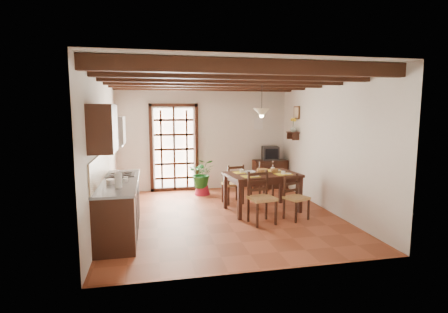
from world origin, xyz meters
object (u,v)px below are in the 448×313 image
object	(u,v)px
kitchen_counter	(119,206)
chair_far_left	(233,191)
chair_near_left	(262,207)
chair_far_right	(262,188)
pendant_lamp	(262,112)
potted_plant	(202,172)
sideboard	(270,174)
dining_table	(262,178)
chair_near_right	(296,206)
crt_tv	(270,153)

from	to	relation	value
kitchen_counter	chair_far_left	size ratio (longest dim) A/B	2.47
chair_near_left	chair_far_right	world-z (taller)	chair_near_left
kitchen_counter	chair_far_left	bearing A→B (deg)	32.20
chair_near_left	pendant_lamp	world-z (taller)	pendant_lamp
chair_near_left	potted_plant	world-z (taller)	potted_plant
sideboard	potted_plant	bearing A→B (deg)	-168.88
chair_near_left	potted_plant	xyz separation A→B (m)	(-0.76, 2.45, 0.27)
dining_table	chair_near_left	distance (m)	0.93
dining_table	chair_near_right	bearing A→B (deg)	-64.21
dining_table	potted_plant	size ratio (longest dim) A/B	0.84
kitchen_counter	crt_tv	bearing A→B (deg)	37.15
kitchen_counter	chair_near_right	size ratio (longest dim) A/B	2.61
chair_far_left	pendant_lamp	world-z (taller)	pendant_lamp
dining_table	crt_tv	xyz separation A→B (m)	(0.89, 2.03, 0.26)
dining_table	pendant_lamp	distance (m)	1.38
chair_far_left	crt_tv	distance (m)	2.01
chair_near_right	chair_far_right	size ratio (longest dim) A/B	0.91
kitchen_counter	chair_near_right	xyz separation A→B (m)	(3.29, 0.09, -0.20)
kitchen_counter	pendant_lamp	xyz separation A→B (m)	(2.83, 0.89, 1.60)
chair_far_left	sideboard	xyz separation A→B (m)	(1.36, 1.33, 0.10)
pendant_lamp	chair_far_left	bearing A→B (deg)	127.78
chair_far_left	sideboard	size ratio (longest dim) A/B	1.01
chair_near_left	crt_tv	bearing A→B (deg)	57.23
dining_table	potted_plant	distance (m)	1.96
kitchen_counter	chair_near_right	bearing A→B (deg)	1.60
potted_plant	crt_tv	bearing A→B (deg)	10.86
kitchen_counter	chair_far_right	bearing A→B (deg)	27.14
chair_near_right	sideboard	bearing A→B (deg)	58.49
crt_tv	kitchen_counter	bearing A→B (deg)	-134.90
sideboard	crt_tv	size ratio (longest dim) A/B	1.92
crt_tv	potted_plant	size ratio (longest dim) A/B	0.25
chair_far_left	sideboard	distance (m)	1.90
kitchen_counter	dining_table	distance (m)	2.95
chair_near_left	sideboard	distance (m)	3.06
potted_plant	chair_far_right	bearing A→B (deg)	-33.63
dining_table	potted_plant	xyz separation A→B (m)	(-1.03, 1.66, -0.13)
sideboard	crt_tv	xyz separation A→B (m)	(0.00, -0.01, 0.57)
chair_far_left	crt_tv	xyz separation A→B (m)	(1.36, 1.33, 0.67)
chair_far_left	chair_far_right	world-z (taller)	chair_far_right
dining_table	chair_far_right	distance (m)	0.93
kitchen_counter	chair_near_right	world-z (taller)	kitchen_counter
kitchen_counter	chair_near_left	distance (m)	2.57
sideboard	potted_plant	distance (m)	1.97
pendant_lamp	dining_table	bearing A→B (deg)	-90.00
chair_near_left	potted_plant	size ratio (longest dim) A/B	0.51
chair_near_left	crt_tv	xyz separation A→B (m)	(1.16, 2.82, 0.65)
chair_far_right	pendant_lamp	bearing A→B (deg)	51.14
chair_far_left	potted_plant	size ratio (longest dim) A/B	0.48
sideboard	crt_tv	world-z (taller)	crt_tv
dining_table	chair_far_right	xyz separation A→B (m)	(0.27, 0.80, -0.40)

